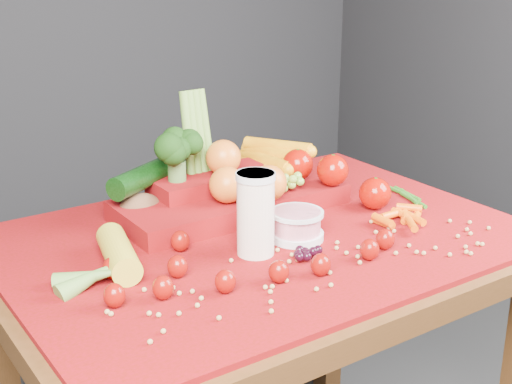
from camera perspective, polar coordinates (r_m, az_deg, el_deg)
table at (r=1.53m, az=0.42°, el=-7.09°), size 1.10×0.80×0.75m
red_cloth at (r=1.49m, az=0.43°, el=-3.62°), size 1.05×0.75×0.01m
milk_glass at (r=1.37m, az=-0.03°, el=-1.52°), size 0.08×0.08×0.17m
yogurt_bowl at (r=1.46m, az=3.29°, el=-2.59°), size 0.11×0.11×0.06m
strawberry_scatter at (r=1.30m, az=-1.62°, el=-5.78°), size 0.58×0.28×0.05m
dark_grape_cluster at (r=1.38m, az=4.01°, el=-4.78°), size 0.06×0.05×0.03m
soybean_scatter at (r=1.34m, az=5.31°, el=-5.96°), size 0.84×0.24×0.01m
corn_ear at (r=1.31m, az=-12.25°, el=-6.05°), size 0.23×0.25×0.06m
potato at (r=1.56m, az=-9.26°, el=-1.29°), size 0.10×0.07×0.07m
baby_carrot_pile at (r=1.56m, az=11.73°, el=-2.12°), size 0.17×0.17×0.03m
green_bean_pile at (r=1.73m, az=11.79°, el=-0.35°), size 0.14×0.12×0.01m
produce_mound at (r=1.61m, az=-1.54°, el=0.66°), size 0.59×0.37×0.27m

